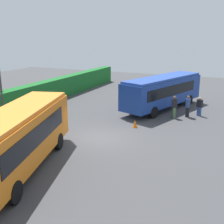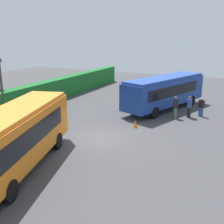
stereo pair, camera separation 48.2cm
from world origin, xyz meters
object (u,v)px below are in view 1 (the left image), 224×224
Objects in this scene: lamppost at (0,78)px; person_far at (155,93)px; person_center at (188,106)px; traffic_cone at (135,124)px; bus_orange at (19,136)px; bus_blue at (163,90)px; person_left at (174,106)px; person_right at (200,106)px.

person_far is at bearing -29.07° from lamppost.
traffic_cone is at bearing -117.14° from person_center.
traffic_cone is at bearing 166.72° from person_far.
bus_orange is at bearing 160.56° from traffic_cone.
lamppost is (-10.97, 8.74, 2.12)m from bus_blue.
person_far is 8.56m from traffic_cone.
bus_blue is at bearing -38.55° from lamppost.
bus_orange is 5.31× the size of person_far.
traffic_cone is (-8.49, -0.85, -0.67)m from person_far.
traffic_cone is at bearing -35.69° from bus_orange.
traffic_cone is 10.14m from lamppost.
person_left is 5.60m from person_far.
person_center is 14.91m from lamppost.
bus_orange is at bearing -107.41° from person_center.
bus_blue reaches higher than person_center.
bus_orange is at bearing 3.23° from person_right.
person_left is 1.15× the size of person_right.
person_right is 2.73× the size of traffic_cone.
lamppost is at bearing -133.14° from person_center.
bus_orange reaches higher than person_left.
bus_orange is 15.54m from bus_blue.
bus_orange is 15.87m from person_right.
person_right is 0.90× the size of person_far.
person_right is (14.14, -7.13, -1.00)m from bus_orange.
person_left reaches higher than person_center.
lamppost is (-13.24, 7.36, 2.93)m from person_far.
person_left reaches higher than traffic_cone.
person_center is 0.29× the size of lamppost.
bus_blue reaches higher than person_left.
person_left is at bearing -135.38° from person_center.
person_right is (-0.96, -3.46, -0.91)m from bus_blue.
bus_orange reaches higher than person_right.
person_right is at bearing 95.57° from person_left.
person_far reaches higher than traffic_cone.
person_left reaches higher than person_right.
bus_orange reaches higher than traffic_cone.
bus_orange is 16.18× the size of traffic_cone.
bus_blue is 16.78× the size of traffic_cone.
bus_blue is 6.15× the size of person_right.
person_center is at bearing -41.31° from bus_orange.
person_far is 0.29× the size of lamppost.
lamppost is (-4.75, 8.21, 3.59)m from traffic_cone.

